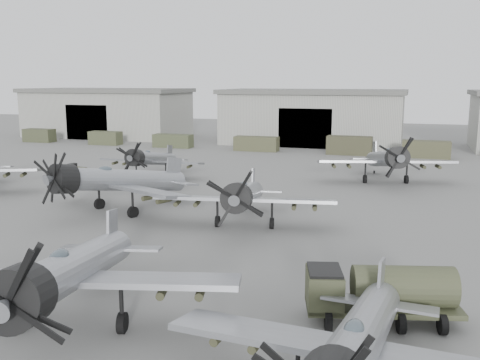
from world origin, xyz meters
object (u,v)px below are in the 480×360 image
object	(u,v)px
aircraft_near_1	(67,273)
tug_trailer	(87,173)
aircraft_near_2	(357,346)
aircraft_mid_1	(113,181)
fuel_tanker	(381,290)
aircraft_mid_2	(244,196)
aircraft_far_1	(387,159)
aircraft_far_0	(150,159)
ground_crew	(63,176)

from	to	relation	value
aircraft_near_1	tug_trailer	bearing A→B (deg)	107.82
aircraft_near_2	aircraft_mid_1	bearing A→B (deg)	139.69
aircraft_mid_1	fuel_tanker	xyz separation A→B (m)	(20.70, -13.18, -1.14)
aircraft_mid_2	aircraft_far_1	world-z (taller)	aircraft_far_1
aircraft_near_2	aircraft_far_0	xyz separation A→B (m)	(-24.67, 34.46, -0.18)
aircraft_mid_1	aircraft_mid_2	xyz separation A→B (m)	(10.84, -0.93, -0.25)
aircraft_mid_2	fuel_tanker	bearing A→B (deg)	-61.40
aircraft_mid_2	tug_trailer	bearing A→B (deg)	137.85
aircraft_mid_2	aircraft_far_0	bearing A→B (deg)	124.28
aircraft_mid_1	aircraft_far_0	world-z (taller)	aircraft_mid_1
aircraft_mid_2	aircraft_near_1	bearing A→B (deg)	-107.06
aircraft_far_0	ground_crew	world-z (taller)	aircraft_far_0
aircraft_mid_2	tug_trailer	xyz separation A→B (m)	(-21.61, 13.46, -1.78)
aircraft_far_0	ground_crew	xyz separation A→B (m)	(-6.08, -6.45, -1.07)
aircraft_mid_1	tug_trailer	size ratio (longest dim) A/B	1.95
aircraft_far_1	ground_crew	bearing A→B (deg)	-175.00
tug_trailer	aircraft_mid_1	bearing A→B (deg)	-35.17
fuel_tanker	ground_crew	size ratio (longest dim) A/B	3.42
aircraft_near_2	aircraft_mid_2	size ratio (longest dim) A/B	0.96
aircraft_near_1	aircraft_mid_1	world-z (taller)	aircraft_mid_1
aircraft_mid_2	ground_crew	xyz separation A→B (m)	(-21.24, 8.96, -1.32)
aircraft_far_1	fuel_tanker	size ratio (longest dim) A/B	2.02
aircraft_near_2	aircraft_far_1	distance (m)	39.04
aircraft_far_1	fuel_tanker	xyz separation A→B (m)	(1.29, -32.24, -1.05)
aircraft_near_2	aircraft_mid_1	size ratio (longest dim) A/B	0.89
aircraft_mid_2	ground_crew	world-z (taller)	aircraft_mid_2
aircraft_mid_2	aircraft_far_0	xyz separation A→B (m)	(-15.16, 15.42, -0.26)
aircraft_far_1	tug_trailer	world-z (taller)	aircraft_far_1
tug_trailer	ground_crew	size ratio (longest dim) A/B	3.60
aircraft_far_0	fuel_tanker	size ratio (longest dim) A/B	1.67
aircraft_near_2	tug_trailer	xyz separation A→B (m)	(-31.12, 32.51, -1.70)
fuel_tanker	tug_trailer	xyz separation A→B (m)	(-31.48, 25.72, -0.89)
aircraft_far_0	tug_trailer	bearing A→B (deg)	-164.58
aircraft_near_2	aircraft_mid_1	world-z (taller)	aircraft_mid_1
aircraft_far_0	aircraft_far_1	xyz separation A→B (m)	(23.72, 4.57, 0.42)
aircraft_mid_2	aircraft_far_0	size ratio (longest dim) A/B	1.14
ground_crew	aircraft_mid_1	bearing A→B (deg)	-115.61
fuel_tanker	ground_crew	world-z (taller)	fuel_tanker
aircraft_mid_1	ground_crew	distance (m)	13.23
aircraft_near_1	aircraft_mid_2	bearing A→B (deg)	68.40
aircraft_near_1	aircraft_far_1	xyz separation A→B (m)	(10.62, 37.12, -0.06)
aircraft_far_0	tug_trailer	world-z (taller)	aircraft_far_0
tug_trailer	ground_crew	distance (m)	4.54
aircraft_near_1	aircraft_near_2	bearing A→B (deg)	-24.18
aircraft_far_1	aircraft_near_2	bearing A→B (deg)	-103.91
tug_trailer	aircraft_near_1	bearing A→B (deg)	-43.26
aircraft_far_1	ground_crew	world-z (taller)	aircraft_far_1
aircraft_near_1	aircraft_mid_1	xyz separation A→B (m)	(-8.79, 18.06, 0.02)
tug_trailer	aircraft_mid_2	bearing A→B (deg)	-17.77
aircraft_near_2	fuel_tanker	size ratio (longest dim) A/B	1.83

